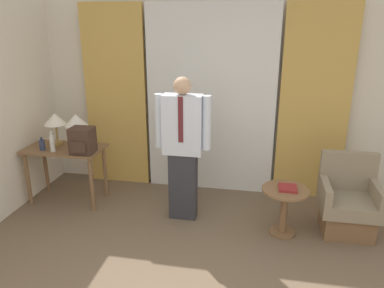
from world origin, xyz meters
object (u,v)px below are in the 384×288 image
Objects in this scene: table_lamp_left at (55,120)px; book at (288,188)px; bottle_near_edge at (52,143)px; backpack at (82,141)px; person at (183,145)px; bottle_by_lamp at (42,145)px; table_lamp_right at (76,121)px; desk at (65,157)px; armchair at (348,205)px; side_table at (284,204)px.

table_lamp_left is 3.09m from book.
backpack is (0.41, 0.02, 0.05)m from bottle_near_edge.
book is (1.23, -0.17, -0.38)m from person.
bottle_by_lamp is 0.10× the size of person.
desk is at bearing -144.35° from table_lamp_right.
bottle_by_lamp is 0.53× the size of backpack.
person is at bearing -8.61° from table_lamp_left.
bottle_by_lamp is (-0.38, -0.24, -0.27)m from table_lamp_right.
book is at bearing -4.53° from backpack.
desk is 3.09× the size of backpack.
table_lamp_right is at bearing 170.79° from book.
table_lamp_right is 0.41m from bottle_near_edge.
table_lamp_right is 0.48× the size of armchair.
table_lamp_left is 0.30m from table_lamp_right.
bottle_by_lamp is 0.57m from backpack.
backpack is 0.58× the size of side_table.
person is at bearing 171.95° from side_table.
bottle_near_edge is 0.15× the size of person.
armchair is at bearing 15.75° from side_table.
person is at bearing -10.30° from table_lamp_right.
table_lamp_right is at bearing 128.19° from backpack.
side_table is 0.20m from book.
bottle_near_edge is at bearing -6.43° from bottle_by_lamp.
table_lamp_right reaches higher than book.
bottle_near_edge is 1.27× the size of book.
table_lamp_right is at bearing 170.71° from side_table.
table_lamp_left and table_lamp_right have the same top height.
side_table is (2.69, -0.44, -0.71)m from table_lamp_right.
armchair is at bearing -2.07° from desk.
table_lamp_right reaches higher than backpack.
bottle_near_edge is at bearing -72.77° from table_lamp_left.
person reaches higher than table_lamp_left.
desk is at bearing 173.30° from side_table.
backpack is 1.30m from person.
book is at bearing 1.77° from side_table.
backpack is at bearing 178.69° from person.
book is (2.86, -0.33, -0.05)m from desk.
desk is at bearing 177.93° from armchair.
armchair is 4.38× the size of book.
bottle_near_edge is (0.08, -0.26, -0.23)m from table_lamp_left.
person is (1.78, -0.27, -0.14)m from table_lamp_left.
person is (1.63, -0.16, 0.33)m from desk.
table_lamp_right is at bearing 0.00° from table_lamp_left.
desk is 1.12× the size of armchair.
bottle_near_edge is 2.95m from book.
table_lamp_left is at bearing 171.39° from person.
backpack is at bearing -51.81° from table_lamp_right.
person is 2.03m from armchair.
table_lamp_right reaches higher than side_table.
desk is 0.50m from table_lamp_left.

